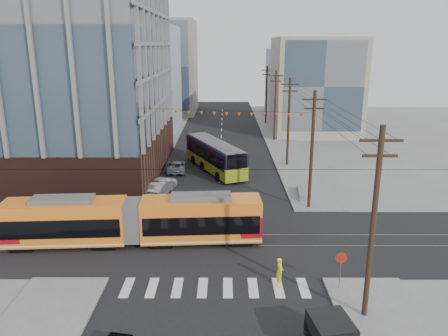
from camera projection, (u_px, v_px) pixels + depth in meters
The scene contains 16 objects.
ground at pixel (216, 265), 30.52m from camera, with size 160.00×160.00×0.00m, color slate.
office_building at pixel (23, 50), 48.79m from camera, with size 30.00×25.00×28.60m, color #381E16.
bg_bldg_nw_near at pixel (127, 78), 78.12m from camera, with size 18.00×16.00×18.00m, color #8C99A5.
bg_bldg_ne_near at pixel (315, 86), 74.48m from camera, with size 14.00×14.00×16.00m, color gray.
bg_bldg_nw_far at pixel (159, 67), 97.08m from camera, with size 16.00×18.00×20.00m, color gray.
bg_bldg_ne_far at pixel (306, 82), 93.98m from camera, with size 16.00×16.00×14.00m, color #8C99A5.
utility_pole_near at pixel (373, 227), 23.23m from camera, with size 0.30×0.30×11.00m, color black.
utility_pole_far at pixel (266, 95), 82.87m from camera, with size 0.30×0.30×11.00m, color black.
streetcar at pixel (134, 221), 33.30m from camera, with size 19.45×2.74×3.75m, color orange, non-canonical shape.
city_bus at pixel (214, 156), 52.99m from camera, with size 2.79×12.86×3.64m, color black, non-canonical shape.
parked_car_silver at pixel (160, 188), 44.62m from camera, with size 1.55×4.45×1.47m, color #A7A9AC.
parked_car_white at pixel (162, 184), 46.08m from camera, with size 1.91×4.70×1.36m, color silver.
parked_car_grey at pixel (176, 166), 52.67m from camera, with size 2.23×4.83×1.34m, color slate.
pedestrian at pixel (280, 271), 27.77m from camera, with size 0.68×0.45×1.86m, color #F9FF10.
stop_sign at pixel (340, 273), 27.07m from camera, with size 0.74×0.74×2.42m, color #A6240F, non-canonical shape.
jersey_barrier at pixel (301, 193), 44.12m from camera, with size 0.84×3.74×0.75m, color slate.
Camera 1 is at (0.61, -27.51, 14.86)m, focal length 35.00 mm.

